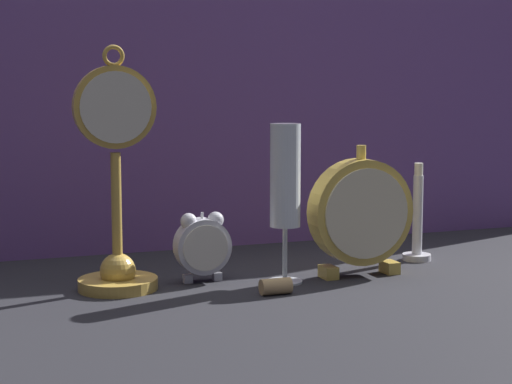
{
  "coord_description": "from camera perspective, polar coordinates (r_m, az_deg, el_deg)",
  "views": [
    {
      "loc": [
        -0.43,
        -1.08,
        0.28
      ],
      "look_at": [
        0.0,
        0.08,
        0.13
      ],
      "focal_mm": 60.0,
      "sensor_mm": 36.0,
      "label": 1
    }
  ],
  "objects": [
    {
      "name": "pocket_watch_on_stand",
      "position": [
        1.18,
        -9.29,
        -0.6
      ],
      "size": [
        0.11,
        0.11,
        0.33
      ],
      "color": "gold",
      "rests_on": "ground_plane"
    },
    {
      "name": "mantel_clock_silver",
      "position": [
        1.26,
        7.0,
        -1.4
      ],
      "size": [
        0.16,
        0.04,
        0.19
      ],
      "color": "gold",
      "rests_on": "ground_plane"
    },
    {
      "name": "alarm_clock_twin_bell",
      "position": [
        1.22,
        -3.59,
        -3.46
      ],
      "size": [
        0.08,
        0.03,
        0.1
      ],
      "color": "silver",
      "rests_on": "ground_plane"
    },
    {
      "name": "champagne_flute",
      "position": [
        1.2,
        1.96,
        0.43
      ],
      "size": [
        0.05,
        0.05,
        0.23
      ],
      "color": "silver",
      "rests_on": "ground_plane"
    },
    {
      "name": "wine_cork",
      "position": [
        1.16,
        1.32,
        -6.31
      ],
      "size": [
        0.04,
        0.02,
        0.02
      ],
      "primitive_type": "cylinder",
      "rotation": [
        0.0,
        1.57,
        0.0
      ],
      "color": "tan",
      "rests_on": "ground_plane"
    },
    {
      "name": "fabric_backdrop_drape",
      "position": [
        1.47,
        -3.36,
        8.16
      ],
      "size": [
        1.62,
        0.01,
        0.61
      ],
      "primitive_type": "cube",
      "color": "#6B478E",
      "rests_on": "ground_plane"
    },
    {
      "name": "brass_candlestick",
      "position": [
        1.4,
        10.7,
        -2.34
      ],
      "size": [
        0.05,
        0.05,
        0.16
      ],
      "color": "silver",
      "rests_on": "ground_plane"
    },
    {
      "name": "ground_plane",
      "position": [
        1.19,
        1.34,
        -6.42
      ],
      "size": [
        4.0,
        4.0,
        0.0
      ],
      "primitive_type": "plane",
      "color": "#232328"
    }
  ]
}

